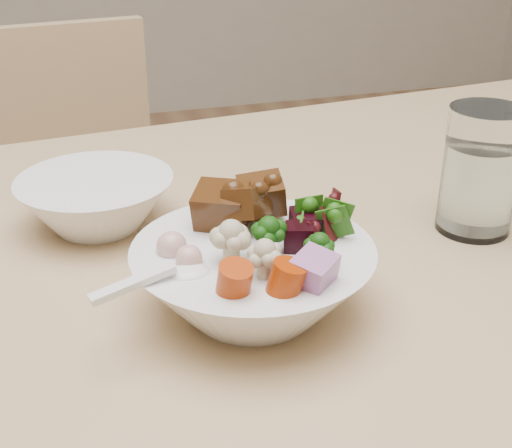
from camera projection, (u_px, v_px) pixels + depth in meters
name	position (u px, v px, depth m)	size (l,w,h in m)	color
dining_table	(457.00, 329.00, 0.71)	(1.82, 1.14, 0.81)	tan
chair_far	(65.00, 250.00, 1.33)	(0.46, 0.46, 0.89)	tan
food_bowl	(254.00, 274.00, 0.58)	(0.20, 0.20, 0.11)	white
soup_spoon	(175.00, 276.00, 0.53)	(0.10, 0.04, 0.02)	white
water_glass	(479.00, 176.00, 0.70)	(0.07, 0.07, 0.13)	white
side_bowl	(97.00, 203.00, 0.72)	(0.16, 0.16, 0.05)	white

